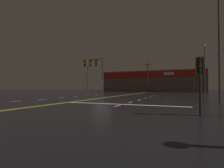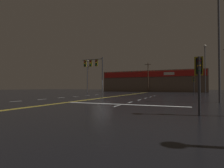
{
  "view_description": "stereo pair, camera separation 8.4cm",
  "coord_description": "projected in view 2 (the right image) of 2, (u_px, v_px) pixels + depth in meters",
  "views": [
    {
      "loc": [
        10.57,
        -21.87,
        1.45
      ],
      "look_at": [
        0.0,
        3.39,
        2.0
      ],
      "focal_mm": 28.0,
      "sensor_mm": 36.0,
      "label": 1
    },
    {
      "loc": [
        10.65,
        -21.83,
        1.45
      ],
      "look_at": [
        0.0,
        3.39,
        2.0
      ],
      "focal_mm": 28.0,
      "sensor_mm": 36.0,
      "label": 2
    }
  ],
  "objects": [
    {
      "name": "utility_pole_row",
      "position": [
        153.0,
        74.0,
        55.95
      ],
      "size": [
        46.6,
        0.26,
        12.58
      ],
      "color": "#4C3828",
      "rests_on": "ground"
    },
    {
      "name": "road_markings",
      "position": [
        105.0,
        99.0,
        22.29
      ],
      "size": [
        16.78,
        60.0,
        0.01
      ],
      "color": "gold",
      "rests_on": "ground"
    },
    {
      "name": "traffic_signal_median",
      "position": [
        94.0,
        66.0,
        25.5
      ],
      "size": [
        3.43,
        0.36,
        5.82
      ],
      "color": "#38383D",
      "rests_on": "ground"
    },
    {
      "name": "ground_plane",
      "position": [
        103.0,
        98.0,
        24.22
      ],
      "size": [
        200.0,
        200.0,
        0.0
      ],
      "primitive_type": "plane",
      "color": "black"
    },
    {
      "name": "traffic_signal_corner_southeast",
      "position": [
        199.0,
        72.0,
        9.1
      ],
      "size": [
        0.42,
        0.36,
        3.07
      ],
      "color": "#38383D",
      "rests_on": "ground"
    },
    {
      "name": "streetlight_far_left",
      "position": [
        205.0,
        63.0,
        39.59
      ],
      "size": [
        0.56,
        0.56,
        11.19
      ],
      "color": "#59595E",
      "rests_on": "ground"
    },
    {
      "name": "streetlight_near_right",
      "position": [
        87.0,
        71.0,
        50.83
      ],
      "size": [
        0.56,
        0.56,
        9.6
      ],
      "color": "#59595E",
      "rests_on": "ground"
    },
    {
      "name": "building_backdrop",
      "position": [
        153.0,
        82.0,
        61.67
      ],
      "size": [
        33.67,
        10.23,
        7.07
      ],
      "color": "brown",
      "rests_on": "ground"
    },
    {
      "name": "streetlight_far_right",
      "position": [
        219.0,
        33.0,
        16.86
      ],
      "size": [
        0.56,
        0.56,
        10.77
      ],
      "color": "#59595E",
      "rests_on": "ground"
    },
    {
      "name": "traffic_signal_corner_northeast",
      "position": [
        194.0,
        82.0,
        31.16
      ],
      "size": [
        0.42,
        0.36,
        3.43
      ],
      "color": "#38383D",
      "rests_on": "ground"
    }
  ]
}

